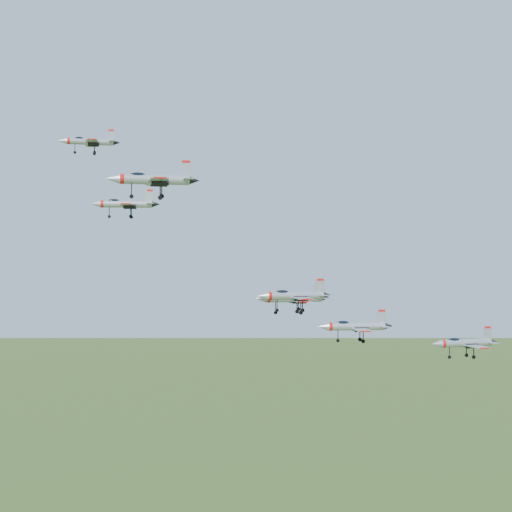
{
  "coord_description": "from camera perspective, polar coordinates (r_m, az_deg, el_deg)",
  "views": [
    {
      "loc": [
        7.49,
        -116.28,
        120.24
      ],
      "look_at": [
        10.11,
        -0.47,
        119.66
      ],
      "focal_mm": 50.0,
      "sensor_mm": 36.0,
      "label": 1
    }
  ],
  "objects": [
    {
      "name": "jet_left_high",
      "position": [
        118.3,
        -10.48,
        4.12
      ],
      "size": [
        11.28,
        9.36,
        3.01
      ],
      "rotation": [
        0.0,
        0.0,
        0.1
      ],
      "color": "#A3A7AF"
    },
    {
      "name": "jet_left_low",
      "position": [
        127.51,
        2.88,
        -3.37
      ],
      "size": [
        13.79,
        11.59,
        3.7
      ],
      "rotation": [
        0.0,
        0.0,
        0.2
      ],
      "color": "#A3A7AF"
    },
    {
      "name": "jet_trail",
      "position": [
        118.81,
        7.87,
        -5.58
      ],
      "size": [
        12.71,
        10.51,
        3.4
      ],
      "rotation": [
        0.0,
        0.0,
        0.07
      ],
      "color": "#A3A7AF"
    },
    {
      "name": "jet_extra",
      "position": [
        127.73,
        16.29,
        -6.68
      ],
      "size": [
        12.59,
        10.64,
        3.4
      ],
      "rotation": [
        0.0,
        0.0,
        0.24
      ],
      "color": "#A3A7AF"
    },
    {
      "name": "jet_lead",
      "position": [
        132.67,
        -13.25,
        8.91
      ],
      "size": [
        10.93,
        9.21,
        2.94
      ],
      "rotation": [
        0.0,
        0.0,
        0.22
      ],
      "color": "#A3A7AF"
    },
    {
      "name": "jet_right_low",
      "position": [
        102.02,
        3.01,
        -3.16
      ],
      "size": [
        11.12,
        9.38,
        2.99
      ],
      "rotation": [
        0.0,
        0.0,
        0.22
      ],
      "color": "#A3A7AF"
    },
    {
      "name": "jet_right_high",
      "position": [
        100.6,
        -8.32,
        6.09
      ],
      "size": [
        13.04,
        10.97,
        3.5
      ],
      "rotation": [
        0.0,
        0.0,
        0.2
      ],
      "color": "#A3A7AF"
    }
  ]
}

